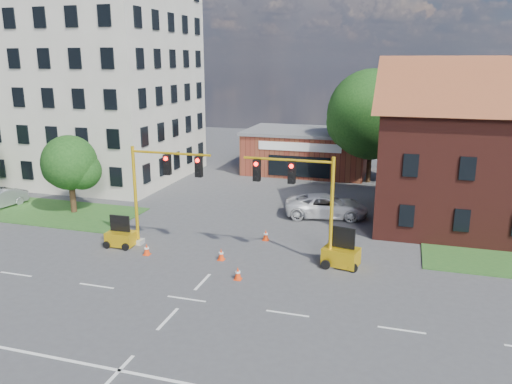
% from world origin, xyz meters
% --- Properties ---
extents(ground, '(120.00, 120.00, 0.00)m').
position_xyz_m(ground, '(0.00, 0.00, 0.00)').
color(ground, '#444346').
rests_on(ground, ground).
extents(grass_verge_nw, '(22.00, 6.00, 0.08)m').
position_xyz_m(grass_verge_nw, '(-20.00, 10.00, 0.04)').
color(grass_verge_nw, '#255620').
rests_on(grass_verge_nw, ground).
extents(lane_markings, '(60.00, 36.00, 0.01)m').
position_xyz_m(lane_markings, '(0.00, -3.00, 0.01)').
color(lane_markings, white).
rests_on(lane_markings, ground).
extents(office_block, '(18.40, 15.40, 20.60)m').
position_xyz_m(office_block, '(-20.00, 21.90, 10.31)').
color(office_block, '#B8B2A1').
rests_on(office_block, ground).
extents(brick_shop, '(12.40, 8.40, 4.30)m').
position_xyz_m(brick_shop, '(0.00, 29.98, 2.16)').
color(brick_shop, maroon).
rests_on(brick_shop, ground).
extents(tree_large, '(8.68, 8.26, 10.48)m').
position_xyz_m(tree_large, '(6.92, 27.08, 6.08)').
color(tree_large, '#311F12').
rests_on(tree_large, ground).
extents(tree_nw_front, '(4.25, 4.05, 5.89)m').
position_xyz_m(tree_nw_front, '(-13.79, 10.58, 3.69)').
color(tree_nw_front, '#311F12').
rests_on(tree_nw_front, ground).
extents(signal_mast_west, '(5.30, 0.60, 6.20)m').
position_xyz_m(signal_mast_west, '(-4.36, 6.00, 3.92)').
color(signal_mast_west, gray).
rests_on(signal_mast_west, ground).
extents(signal_mast_east, '(5.30, 0.60, 6.20)m').
position_xyz_m(signal_mast_east, '(4.36, 6.00, 3.92)').
color(signal_mast_east, gray).
rests_on(signal_mast_east, ground).
extents(trailer_west, '(1.70, 1.16, 1.90)m').
position_xyz_m(trailer_west, '(-6.81, 5.34, 0.60)').
color(trailer_west, yellow).
rests_on(trailer_west, ground).
extents(trailer_east, '(2.14, 1.64, 2.18)m').
position_xyz_m(trailer_east, '(6.61, 6.14, 0.68)').
color(trailer_east, yellow).
rests_on(trailer_east, ground).
extents(cone_a, '(0.40, 0.40, 0.70)m').
position_xyz_m(cone_a, '(-4.60, 4.52, 0.34)').
color(cone_a, '#EE380C').
rests_on(cone_a, ground).
extents(cone_b, '(0.40, 0.40, 0.70)m').
position_xyz_m(cone_b, '(-0.11, 5.05, 0.34)').
color(cone_b, '#EE380C').
rests_on(cone_b, ground).
extents(cone_c, '(0.40, 0.40, 0.70)m').
position_xyz_m(cone_c, '(1.67, 2.81, 0.34)').
color(cone_c, '#EE380C').
rests_on(cone_c, ground).
extents(cone_d, '(0.40, 0.40, 0.70)m').
position_xyz_m(cone_d, '(1.47, 8.95, 0.34)').
color(cone_d, '#EE380C').
rests_on(cone_d, ground).
extents(pickup_white, '(6.39, 3.80, 1.66)m').
position_xyz_m(pickup_white, '(4.39, 14.98, 0.83)').
color(pickup_white, white).
rests_on(pickup_white, ground).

